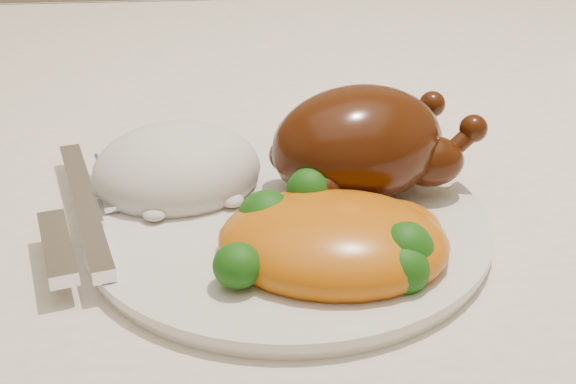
{
  "coord_description": "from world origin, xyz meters",
  "views": [
    {
      "loc": [
        -0.15,
        -0.59,
        1.05
      ],
      "look_at": [
        -0.11,
        -0.12,
        0.8
      ],
      "focal_mm": 50.0,
      "sensor_mm": 36.0,
      "label": 1
    }
  ],
  "objects": [
    {
      "name": "mac_and_cheese",
      "position": [
        -0.08,
        -0.17,
        0.79
      ],
      "size": [
        0.16,
        0.13,
        0.06
      ],
      "rotation": [
        0.0,
        0.0,
        -0.17
      ],
      "color": "orange",
      "rests_on": "dinner_plate"
    },
    {
      "name": "cutlery",
      "position": [
        -0.25,
        -0.12,
        0.78
      ],
      "size": [
        0.07,
        0.2,
        0.01
      ],
      "rotation": [
        0.0,
        0.0,
        0.27
      ],
      "color": "silver",
      "rests_on": "dinner_plate"
    },
    {
      "name": "roast_chicken",
      "position": [
        -0.05,
        -0.09,
        0.82
      ],
      "size": [
        0.17,
        0.13,
        0.08
      ],
      "rotation": [
        0.0,
        0.0,
        0.36
      ],
      "color": "#411706",
      "rests_on": "dinner_plate"
    },
    {
      "name": "tablecloth",
      "position": [
        0.0,
        0.0,
        0.74
      ],
      "size": [
        1.73,
        1.03,
        0.18
      ],
      "color": "beige",
      "rests_on": "dining_table"
    },
    {
      "name": "rice_mound",
      "position": [
        -0.19,
        -0.06,
        0.79
      ],
      "size": [
        0.15,
        0.14,
        0.06
      ],
      "rotation": [
        0.0,
        0.0,
        0.28
      ],
      "color": "white",
      "rests_on": "dinner_plate"
    },
    {
      "name": "dining_table",
      "position": [
        0.0,
        0.0,
        0.67
      ],
      "size": [
        1.6,
        0.9,
        0.76
      ],
      "color": "brown",
      "rests_on": "floor"
    },
    {
      "name": "dinner_plate",
      "position": [
        -0.11,
        -0.12,
        0.77
      ],
      "size": [
        0.34,
        0.34,
        0.01
      ],
      "primitive_type": "cylinder",
      "rotation": [
        0.0,
        0.0,
        -0.3
      ],
      "color": "silver",
      "rests_on": "tablecloth"
    }
  ]
}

